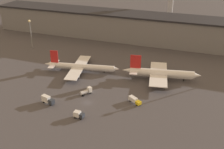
# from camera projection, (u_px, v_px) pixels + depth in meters

# --- Properties ---
(ground) EXTENTS (600.00, 600.00, 0.00)m
(ground) POSITION_uv_depth(u_px,v_px,m) (87.00, 103.00, 135.61)
(ground) COLOR #423F44
(terminal_building) EXTENTS (241.09, 24.76, 20.77)m
(terminal_building) POSITION_uv_depth(u_px,v_px,m) (140.00, 27.00, 214.02)
(terminal_building) COLOR slate
(terminal_building) RESTS_ON ground
(airplane_0) EXTENTS (45.58, 35.80, 12.24)m
(airplane_0) POSITION_uv_depth(u_px,v_px,m) (81.00, 67.00, 166.60)
(airplane_0) COLOR silver
(airplane_0) RESTS_ON ground
(airplane_1) EXTENTS (43.66, 33.12, 13.83)m
(airplane_1) POSITION_uv_depth(u_px,v_px,m) (161.00, 73.00, 156.29)
(airplane_1) COLOR silver
(airplane_1) RESTS_ON ground
(service_vehicle_0) EXTENTS (7.32, 5.86, 2.73)m
(service_vehicle_0) POSITION_uv_depth(u_px,v_px,m) (134.00, 100.00, 134.76)
(service_vehicle_0) COLOR gold
(service_vehicle_0) RESTS_ON ground
(service_vehicle_1) EXTENTS (4.65, 2.61, 3.12)m
(service_vehicle_1) POSITION_uv_depth(u_px,v_px,m) (79.00, 114.00, 123.45)
(service_vehicle_1) COLOR #282D38
(service_vehicle_1) RESTS_ON ground
(service_vehicle_2) EXTENTS (7.41, 4.03, 3.81)m
(service_vehicle_2) POSITION_uv_depth(u_px,v_px,m) (48.00, 100.00, 134.15)
(service_vehicle_2) COLOR #282D38
(service_vehicle_2) RESTS_ON ground
(service_vehicle_3) EXTENTS (4.97, 6.38, 3.42)m
(service_vehicle_3) POSITION_uv_depth(u_px,v_px,m) (86.00, 91.00, 142.21)
(service_vehicle_3) COLOR white
(service_vehicle_3) RESTS_ON ground
(lamp_post_0) EXTENTS (1.80, 1.80, 20.73)m
(lamp_post_0) POSITION_uv_depth(u_px,v_px,m) (30.00, 30.00, 197.80)
(lamp_post_0) COLOR slate
(lamp_post_0) RESTS_ON ground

